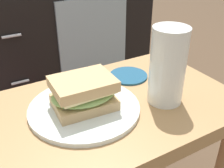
# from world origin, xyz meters

# --- Properties ---
(side_table) EXTENTS (0.56, 0.36, 0.46)m
(side_table) POSITION_xyz_m (0.00, 0.00, 0.37)
(side_table) COLOR #A37A4C
(side_table) RESTS_ON ground
(tv_cabinet) EXTENTS (0.96, 0.46, 0.58)m
(tv_cabinet) POSITION_xyz_m (0.19, 0.95, 0.29)
(tv_cabinet) COLOR black
(tv_cabinet) RESTS_ON ground
(plate) EXTENTS (0.24, 0.24, 0.01)m
(plate) POSITION_xyz_m (-0.07, 0.01, 0.47)
(plate) COLOR silver
(plate) RESTS_ON side_table
(sandwich_front) EXTENTS (0.14, 0.11, 0.07)m
(sandwich_front) POSITION_xyz_m (-0.07, 0.01, 0.50)
(sandwich_front) COLOR tan
(sandwich_front) RESTS_ON plate
(beer_glass) EXTENTS (0.08, 0.08, 0.17)m
(beer_glass) POSITION_xyz_m (0.11, -0.05, 0.54)
(beer_glass) COLOR silver
(beer_glass) RESTS_ON side_table
(coaster) EXTENTS (0.10, 0.10, 0.01)m
(coaster) POSITION_xyz_m (0.10, 0.09, 0.46)
(coaster) COLOR navy
(coaster) RESTS_ON side_table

